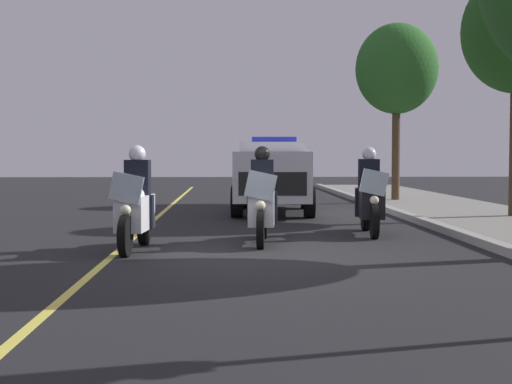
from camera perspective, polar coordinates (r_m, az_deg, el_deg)
ground_plane at (r=11.10m, az=0.34°, el=-5.12°), size 80.00×80.00×0.00m
curb_strip at (r=11.90m, az=19.32°, el=-4.38°), size 48.00×0.24×0.15m
lane_stripe_center at (r=11.23m, az=-11.42°, el=-5.06°), size 48.00×0.12×0.01m
police_motorcycle_lead_left at (r=11.87m, az=-9.56°, el=-1.24°), size 2.14×0.62×1.72m
police_motorcycle_lead_right at (r=12.64m, az=0.48°, el=-0.94°), size 2.14×0.62×1.72m
police_motorcycle_trailing at (r=14.23m, az=9.03°, el=-0.54°), size 2.14×0.62×1.72m
police_suv at (r=19.36m, az=1.45°, el=1.50°), size 5.03×2.37×2.05m
tree_behind_suv at (r=24.08m, az=11.11°, el=9.53°), size 2.67×2.67×5.73m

